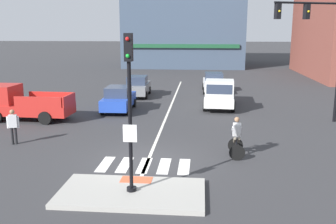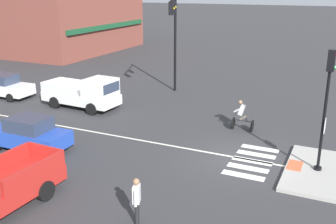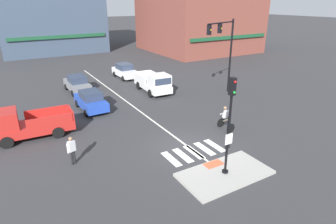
# 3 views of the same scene
# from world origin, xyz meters

# --- Properties ---
(ground_plane) EXTENTS (300.00, 300.00, 0.00)m
(ground_plane) POSITION_xyz_m (0.00, 0.00, 0.00)
(ground_plane) COLOR #333335
(traffic_island) EXTENTS (4.77, 2.55, 0.15)m
(traffic_island) POSITION_xyz_m (0.00, -3.35, 0.07)
(traffic_island) COLOR #A3A099
(traffic_island) RESTS_ON ground
(tactile_pad_front) EXTENTS (1.10, 0.60, 0.01)m
(tactile_pad_front) POSITION_xyz_m (0.00, -2.42, 0.15)
(tactile_pad_front) COLOR #DB5B38
(tactile_pad_front) RESTS_ON traffic_island
(signal_pole) EXTENTS (0.44, 0.38, 5.05)m
(signal_pole) POSITION_xyz_m (0.00, -3.35, 3.19)
(signal_pole) COLOR black
(signal_pole) RESTS_ON traffic_island
(crosswalk_stripe_a) EXTENTS (0.44, 1.80, 0.01)m
(crosswalk_stripe_a) POSITION_xyz_m (-1.59, -0.58, 0.00)
(crosswalk_stripe_a) COLOR silver
(crosswalk_stripe_a) RESTS_ON ground
(crosswalk_stripe_b) EXTENTS (0.44, 1.80, 0.01)m
(crosswalk_stripe_b) POSITION_xyz_m (-0.79, -0.58, 0.00)
(crosswalk_stripe_b) COLOR silver
(crosswalk_stripe_b) RESTS_ON ground
(crosswalk_stripe_c) EXTENTS (0.44, 1.80, 0.01)m
(crosswalk_stripe_c) POSITION_xyz_m (0.00, -0.58, 0.00)
(crosswalk_stripe_c) COLOR silver
(crosswalk_stripe_c) RESTS_ON ground
(crosswalk_stripe_d) EXTENTS (0.44, 1.80, 0.01)m
(crosswalk_stripe_d) POSITION_xyz_m (0.79, -0.58, 0.00)
(crosswalk_stripe_d) COLOR silver
(crosswalk_stripe_d) RESTS_ON ground
(crosswalk_stripe_e) EXTENTS (0.44, 1.80, 0.01)m
(crosswalk_stripe_e) POSITION_xyz_m (1.59, -0.58, 0.00)
(crosswalk_stripe_e) COLOR silver
(crosswalk_stripe_e) RESTS_ON ground
(lane_centre_line) EXTENTS (0.14, 28.00, 0.01)m
(lane_centre_line) POSITION_xyz_m (0.07, 10.00, 0.00)
(lane_centre_line) COLOR silver
(lane_centre_line) RESTS_ON ground
(traffic_light_mast) EXTENTS (4.19, 1.75, 6.92)m
(traffic_light_mast) POSITION_xyz_m (8.76, 7.25, 4.75)
(traffic_light_mast) COLOR black
(traffic_light_mast) RESTS_ON ground
(building_corner_left) EXTENTS (17.14, 17.46, 11.11)m
(building_corner_left) POSITION_xyz_m (22.37, 30.07, 5.57)
(building_corner_left) COLOR brown
(building_corner_left) RESTS_ON ground
(car_white_eastbound_distant) EXTENTS (1.93, 4.15, 1.64)m
(car_white_eastbound_distant) POSITION_xyz_m (3.22, 17.87, 0.81)
(car_white_eastbound_distant) COLOR white
(car_white_eastbound_distant) RESTS_ON ground
(car_blue_westbound_far) EXTENTS (1.92, 4.14, 1.64)m
(car_blue_westbound_far) POSITION_xyz_m (-3.23, 9.50, 0.81)
(car_blue_westbound_far) COLOR #2347B7
(car_blue_westbound_far) RESTS_ON ground
(pickup_truck_white_eastbound_far) EXTENTS (2.28, 5.20, 2.08)m
(pickup_truck_white_eastbound_far) POSITION_xyz_m (3.43, 10.94, 0.98)
(pickup_truck_white_eastbound_far) COLOR white
(pickup_truck_white_eastbound_far) RESTS_ON ground
(cyclist) EXTENTS (0.68, 1.10, 1.68)m
(cyclist) POSITION_xyz_m (3.73, 0.94, 0.87)
(cyclist) COLOR black
(cyclist) RESTS_ON ground
(pedestrian_at_curb_left) EXTENTS (0.53, 0.33, 1.67)m
(pedestrian_at_curb_left) POSITION_xyz_m (-6.52, 1.71, 0.98)
(pedestrian_at_curb_left) COLOR black
(pedestrian_at_curb_left) RESTS_ON ground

